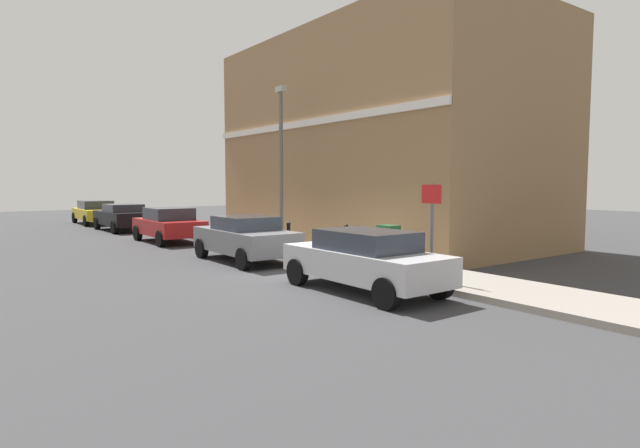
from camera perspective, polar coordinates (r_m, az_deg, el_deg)
ground at (r=14.03m, az=-0.95°, el=-5.55°), size 80.00×80.00×0.00m
sidewalk at (r=20.12m, az=-6.11°, el=-2.29°), size 2.31×30.00×0.15m
corner_building at (r=22.00m, az=6.54°, el=8.95°), size 7.53×13.65×8.32m
car_silver at (r=11.76m, az=4.92°, el=-3.87°), size 1.80×4.17×1.40m
car_grey at (r=16.42m, az=-8.19°, el=-1.49°), size 1.92×4.08×1.42m
car_red at (r=22.37m, az=-16.27°, el=-0.03°), size 1.91×3.96×1.43m
car_black at (r=28.46m, az=-20.86°, el=0.77°), size 2.00×4.24×1.38m
car_yellow at (r=33.76m, az=-23.41°, el=1.25°), size 2.03×4.44×1.40m
utility_cabinet at (r=14.47m, az=7.52°, el=-2.56°), size 0.46×0.61×1.15m
bollard_near_cabinet at (r=15.99m, az=2.89°, el=-1.76°), size 0.14×0.14×1.04m
bollard_far_kerb at (r=16.94m, az=-3.47°, el=-1.41°), size 0.14×0.14×1.04m
street_sign at (r=12.43m, az=12.17°, el=0.76°), size 0.08×0.60×2.30m
lamppost at (r=18.75m, az=-4.30°, el=7.11°), size 0.20×0.44×5.72m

